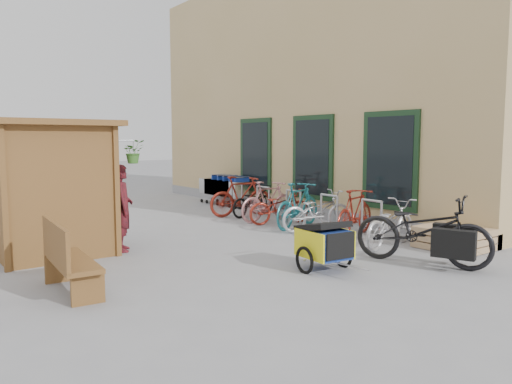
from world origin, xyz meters
TOP-DOWN VIEW (x-y plane):
  - ground at (0.00, 0.00)m, footprint 80.00×80.00m
  - building at (6.49, 4.50)m, footprint 6.07×13.00m
  - kiosk at (-3.28, 2.47)m, footprint 2.49×1.65m
  - bike_rack at (2.30, 2.40)m, footprint 0.05×5.35m
  - pallet_stack at (3.00, -1.40)m, footprint 1.00×1.20m
  - bench at (-3.68, 0.15)m, footprint 0.58×1.57m
  - shopping_carts at (3.00, 6.59)m, footprint 0.54×2.14m
  - child_trailer at (-0.04, -1.03)m, footprint 0.87×1.42m
  - cargo_bike at (1.52, -1.76)m, footprint 1.50×2.36m
  - person_kiosk at (-2.07, 2.20)m, footprint 0.57×0.69m
  - bike_0 at (2.21, -0.54)m, footprint 1.81×0.90m
  - bike_1 at (2.44, 0.57)m, footprint 1.77×0.98m
  - bike_2 at (2.22, 1.50)m, footprint 1.86×0.97m
  - bike_3 at (2.15, 2.07)m, footprint 1.87×1.01m
  - bike_4 at (2.18, 2.77)m, footprint 1.74×0.91m
  - bike_5 at (2.15, 3.20)m, footprint 1.74×0.57m
  - bike_6 at (2.38, 4.15)m, footprint 1.66×0.85m
  - bike_7 at (2.12, 4.34)m, footprint 1.88×0.83m

SIDE VIEW (x-z plane):
  - ground at x=0.00m, z-range 0.00..0.00m
  - pallet_stack at x=3.00m, z-range 0.01..0.41m
  - bike_6 at x=2.38m, z-range 0.00..0.83m
  - bike_4 at x=2.18m, z-range 0.00..0.87m
  - bike_0 at x=2.21m, z-range 0.00..0.91m
  - child_trailer at x=-0.04m, z-range 0.04..0.87m
  - bike_2 at x=2.22m, z-range 0.00..0.93m
  - bench at x=-3.68m, z-range 0.01..0.99m
  - bike_1 at x=2.44m, z-range 0.00..1.02m
  - bike_rack at x=2.30m, z-range 0.08..0.95m
  - bike_5 at x=2.15m, z-range 0.00..1.03m
  - bike_3 at x=2.15m, z-range 0.00..1.08m
  - bike_7 at x=2.12m, z-range 0.00..1.09m
  - shopping_carts at x=3.00m, z-range 0.08..1.05m
  - cargo_bike at x=1.52m, z-range -0.01..1.17m
  - person_kiosk at x=-2.07m, z-range 0.00..1.61m
  - kiosk at x=-3.28m, z-range 0.35..2.75m
  - building at x=6.49m, z-range -0.01..6.99m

